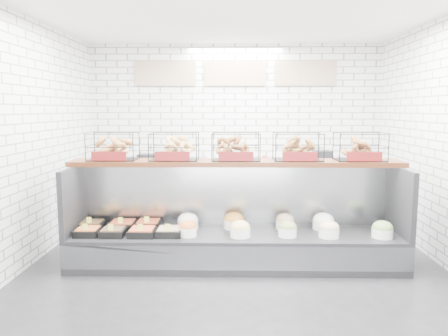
{
  "coord_description": "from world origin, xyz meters",
  "views": [
    {
      "loc": [
        -0.05,
        -4.88,
        1.89
      ],
      "look_at": [
        -0.15,
        0.45,
        1.17
      ],
      "focal_mm": 35.0,
      "sensor_mm": 36.0,
      "label": 1
    }
  ],
  "objects": [
    {
      "name": "room_shell",
      "position": [
        0.0,
        0.6,
        2.06
      ],
      "size": [
        5.02,
        5.51,
        3.01
      ],
      "color": "silver",
      "rests_on": "ground"
    },
    {
      "name": "prep_counter",
      "position": [
        -0.0,
        2.43,
        0.47
      ],
      "size": [
        4.0,
        0.6,
        1.2
      ],
      "color": "#93969B",
      "rests_on": "ground"
    },
    {
      "name": "bagel_shelf",
      "position": [
        0.0,
        0.52,
        1.38
      ],
      "size": [
        4.1,
        0.5,
        0.4
      ],
      "color": "#3C1B0D",
      "rests_on": "display_case"
    },
    {
      "name": "ground",
      "position": [
        0.0,
        0.0,
        0.0
      ],
      "size": [
        5.5,
        5.5,
        0.0
      ],
      "primitive_type": "plane",
      "color": "black",
      "rests_on": "ground"
    },
    {
      "name": "display_case",
      "position": [
        -0.01,
        0.34,
        0.33
      ],
      "size": [
        4.0,
        0.9,
        1.2
      ],
      "color": "black",
      "rests_on": "ground"
    }
  ]
}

